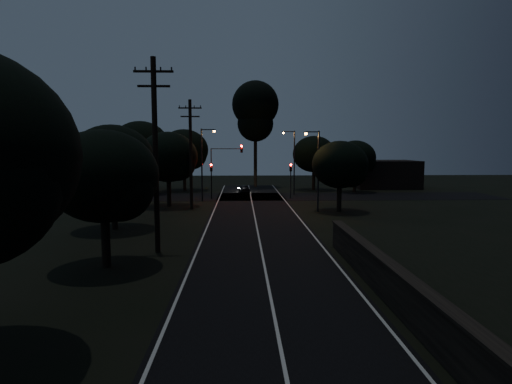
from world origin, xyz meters
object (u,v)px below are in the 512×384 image
signal_mast (226,161)px  streetlight_b (293,158)px  utility_pole_far (191,153)px  streetlight_c (317,165)px  signal_right (291,174)px  utility_pole_mid (155,152)px  tall_pine (255,111)px  streetlight_a (203,159)px  car (244,189)px  signal_left (211,175)px

signal_mast → streetlight_b: streetlight_b is taller
utility_pole_far → streetlight_c: (11.83, -2.00, -1.13)m
signal_right → streetlight_c: size_ratio=0.55×
utility_pole_mid → signal_right: bearing=67.0°
utility_pole_far → signal_right: 13.53m
tall_pine → signal_mast: tall_pine is taller
streetlight_a → car: bearing=60.3°
tall_pine → signal_left: (-5.60, -15.01, -8.53)m
utility_pole_far → streetlight_a: size_ratio=1.31×
tall_pine → streetlight_c: tall_pine is taller
utility_pole_far → tall_pine: tall_pine is taller
tall_pine → streetlight_c: 26.41m
signal_left → car: 7.50m
utility_pole_far → streetlight_a: bearing=83.4°
utility_pole_far → car: (5.26, 14.00, -4.95)m
utility_pole_mid → tall_pine: bearing=80.1°
utility_pole_far → streetlight_b: utility_pole_far is taller
streetlight_b → tall_pine: bearing=111.4°
signal_left → signal_mast: signal_mast is taller
streetlight_c → utility_pole_mid: bearing=-128.3°
car → streetlight_c: bearing=106.0°
signal_left → streetlight_a: size_ratio=0.51×
streetlight_c → signal_left: bearing=136.2°
utility_pole_far → tall_pine: size_ratio=0.67×
tall_pine → signal_left: 18.15m
streetlight_c → car: size_ratio=2.37×
utility_pole_far → car: utility_pole_far is taller
streetlight_b → streetlight_c: bearing=-87.9°
utility_pole_mid → signal_mast: 25.22m
utility_pole_far → signal_right: size_ratio=2.56×
signal_mast → car: signal_mast is taller
signal_mast → utility_pole_far: bearing=-111.1°
utility_pole_mid → signal_right: size_ratio=2.68×
utility_pole_far → streetlight_b: (11.31, 12.00, -0.85)m
streetlight_b → streetlight_c: size_ratio=1.07×
streetlight_a → streetlight_b: same height
utility_pole_mid → streetlight_a: size_ratio=1.38×
signal_left → signal_right: (9.20, 0.00, 0.00)m
signal_right → utility_pole_far: bearing=-143.0°
utility_pole_mid → signal_mast: size_ratio=1.76×
streetlight_a → car: size_ratio=2.53×
tall_pine → car: size_ratio=4.98×
streetlight_b → streetlight_a: bearing=-150.5°
utility_pole_mid → utility_pole_far: utility_pole_mid is taller
utility_pole_mid → streetlight_a: 23.04m
streetlight_a → streetlight_c: (11.14, -8.00, -0.29)m
utility_pole_far → streetlight_a: utility_pole_far is taller
streetlight_c → car: 17.71m
utility_pole_mid → car: 31.87m
utility_pole_far → streetlight_a: 6.10m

